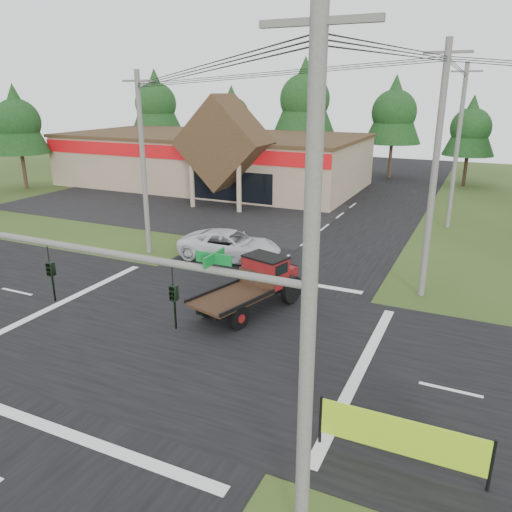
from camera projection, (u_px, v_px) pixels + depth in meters
The scene contains 19 objects.
ground at pixel (191, 332), 20.42m from camera, with size 120.00×120.00×0.00m, color #2C3E16.
road_ns at pixel (191, 331), 20.42m from camera, with size 12.00×120.00×0.02m, color black.
road_ew at pixel (191, 331), 20.42m from camera, with size 120.00×12.00×0.02m, color black.
parking_apron at pixel (170, 207), 42.37m from camera, with size 28.00×14.00×0.02m, color black.
cvs_building at pixel (213, 158), 51.28m from camera, with size 30.40×18.20×9.19m.
traffic_signal_mast at pixel (229, 344), 10.24m from camera, with size 8.12×0.24×7.00m.
utility_pole_nr at pixel (309, 304), 9.19m from camera, with size 2.00×0.30×11.00m.
utility_pole_nw at pixel (143, 163), 28.81m from camera, with size 2.00×0.30×10.50m.
utility_pole_ne at pixel (434, 173), 22.24m from camera, with size 2.00×0.30×11.50m.
utility_pole_n at pixel (457, 146), 34.34m from camera, with size 2.00×0.30×11.20m.
tree_row_a at pixel (156, 102), 64.31m from camera, with size 6.72×6.72×12.12m.
tree_row_b at pixel (232, 113), 62.45m from camera, with size 5.60×5.60×10.10m.
tree_row_c at pixel (305, 97), 56.95m from camera, with size 7.28×7.28×13.13m.
tree_row_d at pixel (394, 110), 54.23m from camera, with size 6.16×6.16×11.11m.
tree_row_e at pixel (471, 126), 49.73m from camera, with size 5.04×5.04×9.09m.
tree_side_w at pixel (17, 120), 48.33m from camera, with size 5.60×5.60×10.10m.
antique_flatbed_truck at pixel (249, 286), 22.01m from camera, with size 2.14×5.61×2.35m, color #5F0D0F, non-canonical shape.
roadside_banner at pixel (400, 442), 12.90m from camera, with size 4.41×0.13×1.50m, color #99CA1B, non-canonical shape.
white_pickup at pixel (230, 245), 29.03m from camera, with size 2.76×5.98×1.66m, color silver.
Camera 1 is at (10.17, -15.56, 9.38)m, focal length 35.00 mm.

